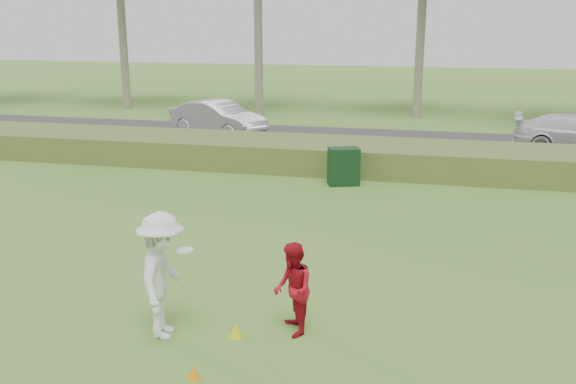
% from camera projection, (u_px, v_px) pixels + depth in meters
% --- Properties ---
extents(ground, '(120.00, 120.00, 0.00)m').
position_uv_depth(ground, '(232.00, 331.00, 10.52)').
color(ground, '#437426').
rests_on(ground, ground).
extents(reed_strip, '(80.00, 3.00, 0.90)m').
position_uv_depth(reed_strip, '(342.00, 156.00, 21.67)').
color(reed_strip, '#4C5F26').
rests_on(reed_strip, ground).
extents(park_road, '(80.00, 6.00, 0.06)m').
position_uv_depth(park_road, '(360.00, 141.00, 26.48)').
color(park_road, '#2D2D2D').
rests_on(park_road, ground).
extents(player_white, '(1.02, 1.44, 2.06)m').
position_uv_depth(player_white, '(162.00, 276.00, 10.11)').
color(player_white, white).
rests_on(player_white, ground).
extents(player_red, '(0.83, 0.91, 1.53)m').
position_uv_depth(player_red, '(293.00, 289.00, 10.25)').
color(player_red, '#A60E1D').
rests_on(player_red, ground).
extents(cone_orange, '(0.19, 0.19, 0.21)m').
position_uv_depth(cone_orange, '(194.00, 372.00, 9.09)').
color(cone_orange, orange).
rests_on(cone_orange, ground).
extents(cone_yellow, '(0.22, 0.22, 0.24)m').
position_uv_depth(cone_yellow, '(236.00, 330.00, 10.27)').
color(cone_yellow, yellow).
rests_on(cone_yellow, ground).
extents(utility_cabinet, '(1.06, 0.86, 1.15)m').
position_uv_depth(utility_cabinet, '(344.00, 167.00, 19.55)').
color(utility_cabinet, black).
rests_on(utility_cabinet, ground).
extents(car_mid, '(4.75, 3.30, 1.49)m').
position_uv_depth(car_mid, '(218.00, 118.00, 27.44)').
color(car_mid, silver).
rests_on(car_mid, park_road).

